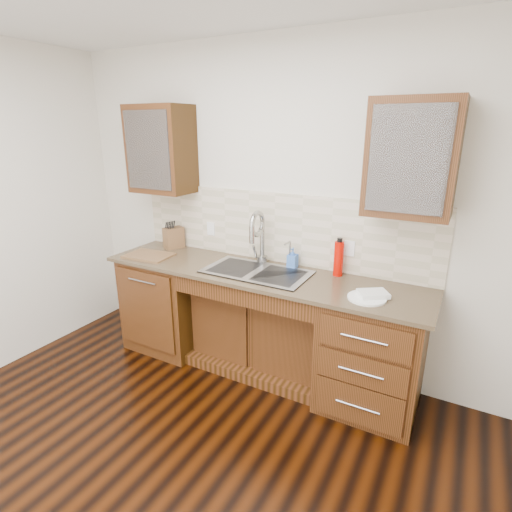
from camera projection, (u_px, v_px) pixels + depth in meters
The scene contains 24 objects.
ground at pixel (141, 502), 2.31m from camera, with size 4.00×3.50×0.10m, color black.
wall_back at pixel (278, 210), 3.38m from camera, with size 4.00×0.10×2.70m, color beige.
base_cabinet_left at pixel (170, 301), 3.79m from camera, with size 0.70×0.62×0.88m, color #593014.
base_cabinet_center at pixel (263, 328), 3.46m from camera, with size 1.20×0.44×0.70m, color #593014.
base_cabinet_right at pixel (372, 352), 2.93m from camera, with size 0.70×0.62×0.88m, color #593014.
countertop at pixel (257, 273), 3.21m from camera, with size 2.70×0.65×0.03m, color #84705B.
backsplash at pixel (275, 228), 3.37m from camera, with size 2.70×0.02×0.59m, color beige.
sink at pixel (257, 282), 3.22m from camera, with size 0.84×0.46×0.19m, color #9E9EA5.
faucet at pixel (262, 240), 3.35m from camera, with size 0.04×0.04×0.40m, color #999993.
filter_tap at pixel (290, 253), 3.27m from camera, with size 0.02×0.02×0.24m, color #999993.
upper_cabinet_left at pixel (161, 150), 3.52m from camera, with size 0.55×0.34×0.75m, color #593014.
upper_cabinet_right at pixel (412, 158), 2.57m from camera, with size 0.55×0.34×0.75m, color #593014.
outlet_left at pixel (211, 229), 3.68m from camera, with size 0.08×0.01×0.12m, color white.
outlet_right at pixel (350, 248), 3.09m from camera, with size 0.08×0.01×0.12m, color white.
soap_bottle at pixel (293, 258), 3.27m from camera, with size 0.08×0.08×0.17m, color #3A6BC0.
water_bottle at pixel (339, 259), 3.08m from camera, with size 0.07×0.07×0.27m, color #C30900.
plate at pixel (367, 298), 2.70m from camera, with size 0.26×0.26×0.01m, color white.
dish_towel at pixel (373, 294), 2.71m from camera, with size 0.19×0.14×0.03m, color silver.
knife_block at pixel (174, 238), 3.80m from camera, with size 0.11×0.18×0.20m, color brown.
cutting_board at pixel (149, 255), 3.57m from camera, with size 0.40×0.28×0.02m, color #997147.
cup_left_a at pixel (158, 155), 3.56m from camera, with size 0.14×0.14×0.11m, color white.
cup_left_b at pixel (169, 156), 3.50m from camera, with size 0.10×0.10×0.10m, color silver.
cup_right_a at pixel (401, 166), 2.61m from camera, with size 0.13×0.13×0.10m, color white.
cup_right_b at pixel (437, 168), 2.52m from camera, with size 0.11×0.11×0.10m, color silver.
Camera 1 is at (1.42, -1.22, 2.02)m, focal length 28.00 mm.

